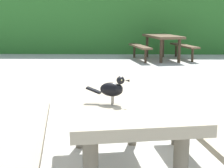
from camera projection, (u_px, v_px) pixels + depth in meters
hedge_wall at (122, 20)px, 11.88m from camera, size 28.00×1.42×2.30m
picnic_table_foreground at (118, 113)px, 2.55m from camera, size 1.94×1.96×0.74m
bird_grackle at (113, 88)px, 2.08m from camera, size 0.28×0.12×0.18m
picnic_table_mid_left at (162, 41)px, 9.89m from camera, size 1.99×2.02×0.74m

